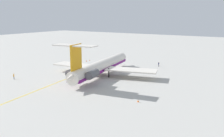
# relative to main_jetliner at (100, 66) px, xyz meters

# --- Properties ---
(ground) EXTENTS (346.58, 346.58, 0.00)m
(ground) POSITION_rel_main_jetliner_xyz_m (-1.83, -8.25, -3.24)
(ground) COLOR #B7B5AD
(main_jetliner) EXTENTS (40.65, 36.10, 11.87)m
(main_jetliner) POSITION_rel_main_jetliner_xyz_m (0.00, 0.00, 0.00)
(main_jetliner) COLOR silver
(main_jetliner) RESTS_ON ground
(ground_crew_near_nose) EXTENTS (0.29, 0.46, 1.83)m
(ground_crew_near_nose) POSITION_rel_main_jetliner_xyz_m (17.35, -20.13, -2.08)
(ground_crew_near_nose) COLOR black
(ground_crew_near_nose) RESTS_ON ground
(ground_crew_near_tail) EXTENTS (0.28, 0.43, 1.74)m
(ground_crew_near_tail) POSITION_rel_main_jetliner_xyz_m (-24.51, 10.11, -2.14)
(ground_crew_near_tail) COLOR black
(ground_crew_near_tail) RESTS_ON ground
(safety_cone_nose) EXTENTS (0.40, 0.40, 0.55)m
(safety_cone_nose) POSITION_rel_main_jetliner_xyz_m (-20.17, -19.80, -2.96)
(safety_cone_nose) COLOR #EA590F
(safety_cone_nose) RESTS_ON ground
(safety_cone_wingtip) EXTENTS (0.40, 0.40, 0.55)m
(safety_cone_wingtip) POSITION_rel_main_jetliner_xyz_m (15.09, 21.16, -2.96)
(safety_cone_wingtip) COLOR #EA590F
(safety_cone_wingtip) RESTS_ON ground
(safety_cone_tail) EXTENTS (0.40, 0.40, 0.55)m
(safety_cone_tail) POSITION_rel_main_jetliner_xyz_m (-17.99, -19.83, -2.96)
(safety_cone_tail) COLOR #EA590F
(safety_cone_tail) RESTS_ON ground
(taxiway_centreline) EXTENTS (75.89, 10.65, 0.01)m
(taxiway_centreline) POSITION_rel_main_jetliner_xyz_m (-1.13, -8.16, -3.23)
(taxiway_centreline) COLOR gold
(taxiway_centreline) RESTS_ON ground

